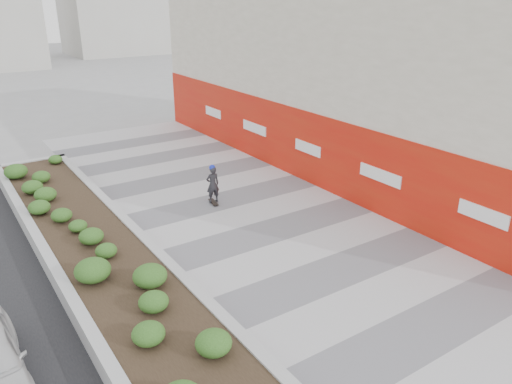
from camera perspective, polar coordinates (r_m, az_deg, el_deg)
ground at (r=13.70m, az=14.35°, el=-12.02°), size 160.00×160.00×0.00m
walkway at (r=15.50m, az=6.16°, el=-7.12°), size 8.00×36.00×0.01m
building at (r=22.98m, az=10.61°, el=12.70°), size 6.04×24.08×8.00m
planter at (r=16.29m, az=-18.49°, el=-5.07°), size 3.00×18.00×0.90m
manhole_cover at (r=15.79m, az=7.57°, el=-6.62°), size 0.44×0.44×0.01m
skateboarder at (r=18.79m, az=-4.97°, el=0.89°), size 0.55×0.74×1.57m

